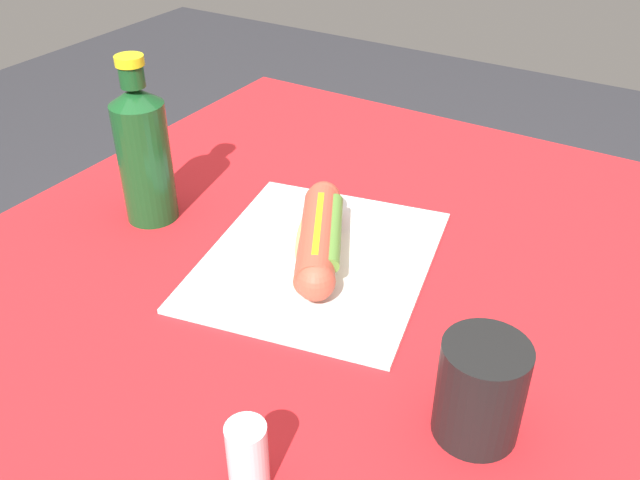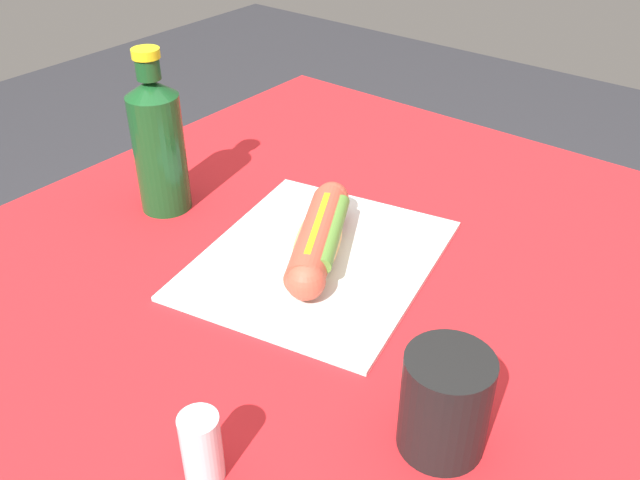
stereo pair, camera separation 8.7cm
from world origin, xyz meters
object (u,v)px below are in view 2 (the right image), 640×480
(drinking_cup, at_px, (445,403))
(salt_shaker, at_px, (202,448))
(soda_bottle, at_px, (158,143))
(hot_dog, at_px, (321,237))

(drinking_cup, bearing_deg, salt_shaker, -42.00)
(soda_bottle, bearing_deg, hot_dog, 97.32)
(salt_shaker, bearing_deg, drinking_cup, 138.00)
(drinking_cup, bearing_deg, hot_dog, -121.14)
(soda_bottle, bearing_deg, drinking_cup, 76.17)
(soda_bottle, height_order, salt_shaker, soda_bottle)
(drinking_cup, distance_m, salt_shaker, 0.22)
(soda_bottle, xyz_separation_m, drinking_cup, (0.13, 0.53, -0.05))
(soda_bottle, bearing_deg, salt_shaker, 52.84)
(drinking_cup, bearing_deg, soda_bottle, -103.83)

